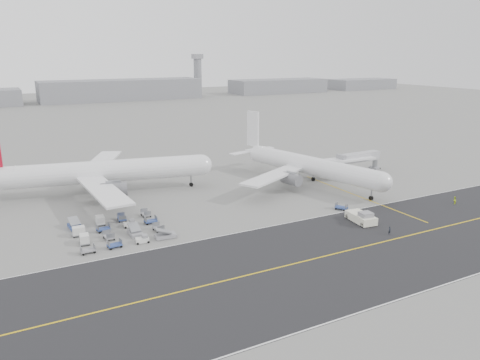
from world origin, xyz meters
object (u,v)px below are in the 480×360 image
airliner_b (307,165)px  pushback_tug (361,217)px  jet_bridge (359,158)px  airliner_a (101,172)px  ground_crew_a (390,230)px  ground_crew_b (454,200)px  control_tower (198,74)px

airliner_b → pushback_tug: airliner_b is taller
airliner_b → jet_bridge: size_ratio=3.20×
airliner_a → airliner_b: airliner_a is taller
ground_crew_a → pushback_tug: bearing=83.9°
pushback_tug → ground_crew_b: pushback_tug is taller
airliner_a → airliner_b: 50.35m
ground_crew_a → ground_crew_b: (25.72, 6.51, 0.08)m
airliner_b → ground_crew_a: 36.65m
airliner_a → ground_crew_a: (40.77, -50.74, -4.53)m
ground_crew_a → jet_bridge: bearing=47.8°
control_tower → ground_crew_a: 292.80m
control_tower → ground_crew_a: control_tower is taller
pushback_tug → ground_crew_b: (25.87, -0.79, -0.16)m
ground_crew_b → ground_crew_a: bearing=8.1°
airliner_a → ground_crew_b: airliner_a is taller
pushback_tug → airliner_b: bearing=81.9°
control_tower → pushback_tug: size_ratio=3.57×
airliner_b → ground_crew_b: (18.44, -29.20, -3.88)m
pushback_tug → ground_crew_b: 25.88m
airliner_a → pushback_tug: size_ratio=6.04×
control_tower → airliner_a: 260.70m
airliner_a → pushback_tug: 59.62m
ground_crew_a → airliner_b: bearing=71.2°
airliner_a → ground_crew_a: size_ratio=33.87×
airliner_b → ground_crew_b: bearing=-71.0°
control_tower → ground_crew_b: bearing=-101.4°
pushback_tug → ground_crew_a: pushback_tug is taller
ground_crew_b → pushback_tug: bearing=-7.9°
airliner_a → pushback_tug: bearing=-125.9°
airliner_a → ground_crew_b: bearing=-112.6°
ground_crew_a → control_tower: bearing=66.6°
jet_bridge → ground_crew_a: jet_bridge is taller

